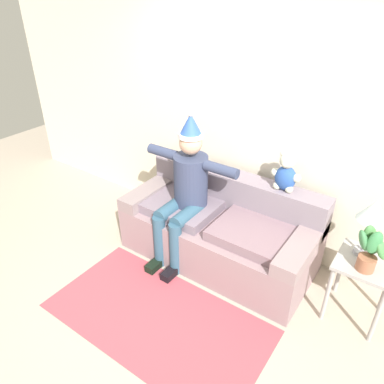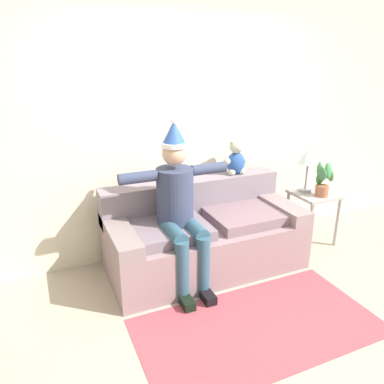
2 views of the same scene
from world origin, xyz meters
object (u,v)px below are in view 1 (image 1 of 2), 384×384
Objects in this scene: table_lamp at (374,213)px; potted_plant at (371,249)px; teddy_bear at (286,173)px; person_seated at (185,188)px; side_table at (363,272)px; couch at (220,229)px.

potted_plant is at bearing -71.51° from table_lamp.
person_seated is at bearing -152.25° from teddy_bear.
side_table is at bearing -18.53° from teddy_bear.
table_lamp reaches higher than couch.
couch is 1.24× the size of person_seated.
potted_plant reaches higher than side_table.
side_table is 0.52m from table_lamp.
side_table is at bearing 5.00° from person_seated.
couch is at bearing -176.60° from table_lamp.
couch is 1.38m from side_table.
table_lamp is at bearing 108.49° from potted_plant.
teddy_bear is 1.05m from side_table.
person_seated reaches higher than couch.
couch is at bearing 26.44° from person_seated.
person_seated is 0.97m from teddy_bear.
teddy_bear is 0.83m from table_lamp.
teddy_bear reaches higher than couch.
table_lamp is (0.80, -0.20, -0.02)m from teddy_bear.
teddy_bear reaches higher than side_table.
person_seated reaches higher than potted_plant.
person_seated is at bearing -175.00° from side_table.
potted_plant is (0.01, -0.10, 0.31)m from side_table.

